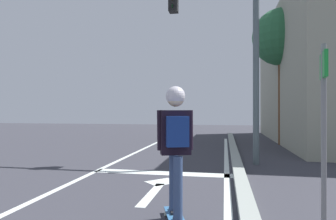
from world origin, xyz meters
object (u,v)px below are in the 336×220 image
skateboard (176,218)px  roadside_tree (281,38)px  traffic_signal_mast (218,32)px  street_sign_post (324,108)px  skater (176,135)px

skateboard → roadside_tree: roadside_tree is taller
roadside_tree → skateboard: bearing=-107.5°
traffic_signal_mast → roadside_tree: roadside_tree is taller
street_sign_post → roadside_tree: 9.51m
traffic_signal_mast → roadside_tree: bearing=62.7°
traffic_signal_mast → skater: bearing=-95.4°
street_sign_post → roadside_tree: (1.15, 8.97, 2.94)m
skater → street_sign_post: street_sign_post is taller
skateboard → traffic_signal_mast: bearing=84.6°
skateboard → skater: bearing=-71.8°
skater → roadside_tree: (2.86, 9.11, 3.26)m
street_sign_post → skater: bearing=-175.4°
traffic_signal_mast → roadside_tree: 5.43m
traffic_signal_mast → street_sign_post: 4.86m
skateboard → skater: size_ratio=0.53×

